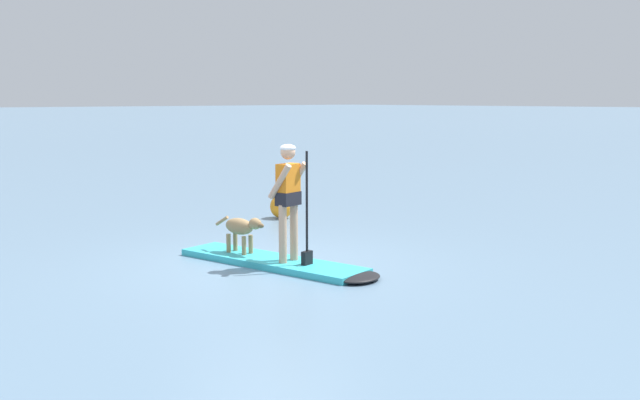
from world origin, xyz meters
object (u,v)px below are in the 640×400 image
(dog, at_px, (242,228))
(marker_buoy, at_px, (282,206))
(person_paddler, at_px, (289,194))
(paddleboard, at_px, (283,264))

(dog, distance_m, marker_buoy, 3.94)
(dog, bearing_deg, marker_buoy, 131.31)
(person_paddler, bearing_deg, dog, -169.69)
(dog, height_order, marker_buoy, marker_buoy)
(paddleboard, distance_m, marker_buoy, 4.43)
(dog, bearing_deg, paddleboard, 10.31)
(person_paddler, xyz_separation_m, dog, (-0.95, -0.17, -0.61))
(paddleboard, height_order, person_paddler, person_paddler)
(paddleboard, relative_size, dog, 3.50)
(paddleboard, xyz_separation_m, dog, (-0.83, -0.15, 0.45))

